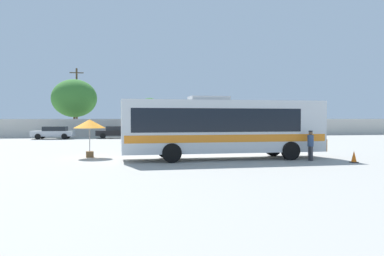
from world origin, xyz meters
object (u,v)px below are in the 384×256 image
(attendant_by_bus_door, at_px, (311,144))
(roadside_tree_left, at_px, (74,98))
(parked_car_leftmost_silver, at_px, (54,132))
(roadside_tree_midleft, at_px, (150,109))
(parked_car_third_grey, at_px, (162,131))
(vendor_umbrella_near_gate_orange, at_px, (90,125))
(traffic_cone_on_apron, at_px, (354,157))
(utility_pole_near, at_px, (77,101))
(parked_car_second_black, at_px, (115,132))
(coach_bus_silver_orange, at_px, (221,126))

(attendant_by_bus_door, bearing_deg, roadside_tree_left, 116.02)
(parked_car_leftmost_silver, bearing_deg, roadside_tree_midleft, 31.44)
(parked_car_leftmost_silver, relative_size, parked_car_third_grey, 1.05)
(parked_car_third_grey, bearing_deg, vendor_umbrella_near_gate_orange, -107.98)
(parked_car_leftmost_silver, relative_size, roadside_tree_midleft, 0.92)
(roadside_tree_left, bearing_deg, attendant_by_bus_door, -63.98)
(roadside_tree_midleft, xyz_separation_m, traffic_cone_on_apron, (7.75, -34.32, -3.31))
(parked_car_third_grey, height_order, utility_pole_near, utility_pole_near)
(parked_car_second_black, bearing_deg, vendor_umbrella_near_gate_orange, -93.78)
(parked_car_second_black, distance_m, traffic_cone_on_apron, 30.40)
(vendor_umbrella_near_gate_orange, distance_m, traffic_cone_on_apron, 15.13)
(parked_car_second_black, bearing_deg, roadside_tree_midleft, 54.42)
(vendor_umbrella_near_gate_orange, xyz_separation_m, parked_car_leftmost_silver, (-5.31, 21.66, -1.20))
(parked_car_second_black, relative_size, traffic_cone_on_apron, 6.86)
(vendor_umbrella_near_gate_orange, xyz_separation_m, parked_car_second_black, (1.46, 22.08, -1.20))
(vendor_umbrella_near_gate_orange, bearing_deg, attendant_by_bus_door, -19.93)
(roadside_tree_midleft, bearing_deg, traffic_cone_on_apron, -77.27)
(coach_bus_silver_orange, xyz_separation_m, parked_car_leftmost_silver, (-12.79, 24.26, -1.16))
(coach_bus_silver_orange, relative_size, parked_car_third_grey, 2.59)
(parked_car_second_black, xyz_separation_m, roadside_tree_midleft, (4.73, 6.61, 2.86))
(traffic_cone_on_apron, bearing_deg, attendant_by_bus_door, 145.87)
(parked_car_second_black, height_order, parked_car_third_grey, parked_car_third_grey)
(vendor_umbrella_near_gate_orange, relative_size, parked_car_leftmost_silver, 0.49)
(vendor_umbrella_near_gate_orange, bearing_deg, roadside_tree_midleft, 77.83)
(utility_pole_near, height_order, roadside_tree_left, utility_pole_near)
(vendor_umbrella_near_gate_orange, distance_m, parked_car_second_black, 22.16)
(parked_car_second_black, distance_m, utility_pole_near, 9.56)
(utility_pole_near, relative_size, roadside_tree_midleft, 1.76)
(vendor_umbrella_near_gate_orange, relative_size, parked_car_third_grey, 0.51)
(roadside_tree_midleft, bearing_deg, utility_pole_near, 176.58)
(traffic_cone_on_apron, bearing_deg, vendor_umbrella_near_gate_orange, 157.99)
(attendant_by_bus_door, xyz_separation_m, parked_car_third_grey, (-5.06, 26.11, -0.15))
(vendor_umbrella_near_gate_orange, distance_m, utility_pole_near, 29.60)
(parked_car_third_grey, height_order, roadside_tree_left, roadside_tree_left)
(vendor_umbrella_near_gate_orange, xyz_separation_m, parked_car_third_grey, (7.05, 21.71, -1.16))
(attendant_by_bus_door, relative_size, parked_car_second_black, 0.38)
(parked_car_second_black, height_order, utility_pole_near, utility_pole_near)
(parked_car_second_black, relative_size, utility_pole_near, 0.49)
(coach_bus_silver_orange, height_order, utility_pole_near, utility_pole_near)
(vendor_umbrella_near_gate_orange, bearing_deg, parked_car_third_grey, 72.02)
(parked_car_second_black, bearing_deg, utility_pole_near, 124.45)
(vendor_umbrella_near_gate_orange, bearing_deg, utility_pole_near, 96.77)
(roadside_tree_left, bearing_deg, parked_car_leftmost_silver, -104.74)
(traffic_cone_on_apron, bearing_deg, utility_pole_near, 116.52)
(roadside_tree_midleft, bearing_deg, parked_car_second_black, -125.58)
(parked_car_second_black, height_order, traffic_cone_on_apron, parked_car_second_black)
(parked_car_second_black, xyz_separation_m, roadside_tree_left, (-5.12, 5.84, 4.19))
(roadside_tree_midleft, relative_size, traffic_cone_on_apron, 8.01)
(attendant_by_bus_door, height_order, parked_car_third_grey, attendant_by_bus_door)
(coach_bus_silver_orange, relative_size, parked_car_second_black, 2.65)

